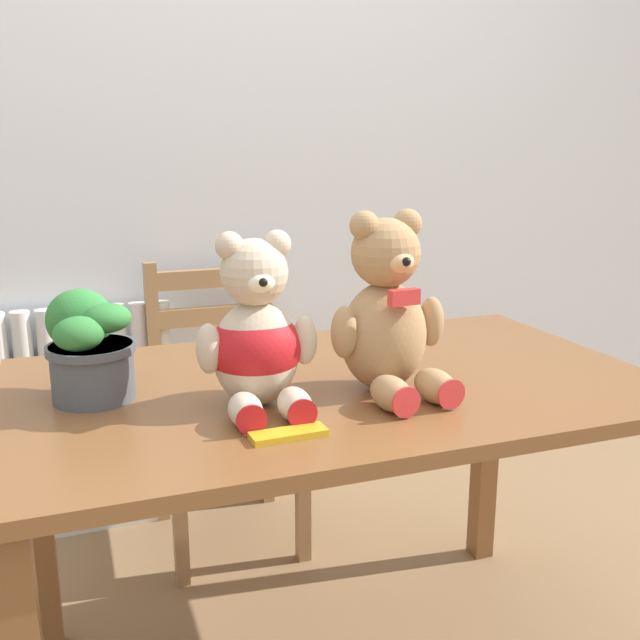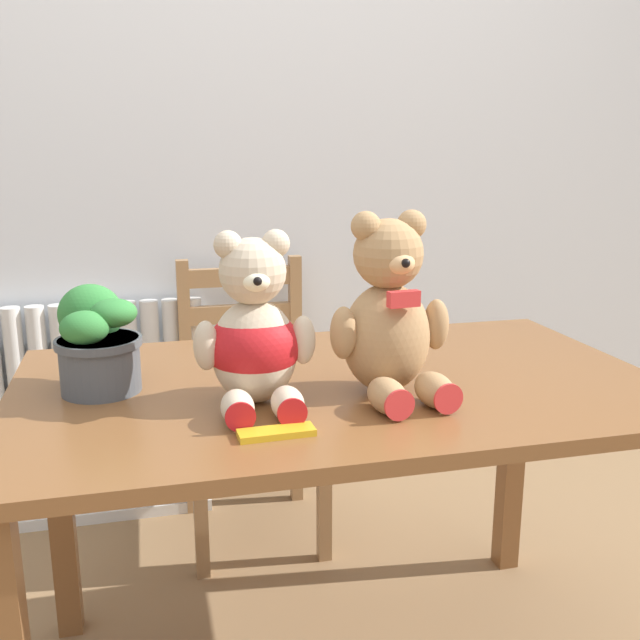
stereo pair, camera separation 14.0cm
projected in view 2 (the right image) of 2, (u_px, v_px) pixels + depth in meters
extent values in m
cube|color=silver|center=(257.00, 132.00, 2.38)|extent=(8.00, 0.04, 2.60)
cylinder|color=silver|center=(22.00, 420.00, 2.34)|extent=(0.06, 0.06, 0.76)
cylinder|color=silver|center=(45.00, 418.00, 2.35)|extent=(0.06, 0.06, 0.76)
cylinder|color=silver|center=(67.00, 416.00, 2.37)|extent=(0.06, 0.06, 0.76)
cylinder|color=silver|center=(90.00, 414.00, 2.39)|extent=(0.06, 0.06, 0.76)
cylinder|color=silver|center=(112.00, 413.00, 2.40)|extent=(0.06, 0.06, 0.76)
cylinder|color=silver|center=(133.00, 411.00, 2.42)|extent=(0.06, 0.06, 0.76)
cylinder|color=silver|center=(155.00, 409.00, 2.44)|extent=(0.06, 0.06, 0.76)
cylinder|color=silver|center=(176.00, 407.00, 2.45)|extent=(0.06, 0.06, 0.76)
cylinder|color=silver|center=(197.00, 405.00, 2.47)|extent=(0.06, 0.06, 0.76)
cube|color=silver|center=(97.00, 512.00, 2.47)|extent=(0.78, 0.10, 0.04)
cube|color=brown|center=(339.00, 387.00, 1.53)|extent=(1.37, 0.82, 0.03)
cube|color=brown|center=(60.00, 504.00, 1.81)|extent=(0.06, 0.06, 0.73)
cube|color=brown|center=(512.00, 453.00, 2.11)|extent=(0.06, 0.06, 0.73)
cube|color=#997047|center=(252.00, 402.00, 2.27)|extent=(0.42, 0.44, 0.03)
cube|color=#997047|center=(324.00, 493.00, 2.18)|extent=(0.04, 0.04, 0.45)
cube|color=#997047|center=(201.00, 507.00, 2.09)|extent=(0.04, 0.04, 0.45)
cube|color=#997047|center=(296.00, 382.00, 2.50)|extent=(0.04, 0.04, 0.89)
cube|color=#997047|center=(188.00, 391.00, 2.41)|extent=(0.04, 0.04, 0.89)
cube|color=#997047|center=(240.00, 277.00, 2.37)|extent=(0.34, 0.03, 0.06)
cube|color=#997047|center=(241.00, 313.00, 2.40)|extent=(0.34, 0.03, 0.06)
ellipsoid|color=beige|center=(254.00, 351.00, 1.38)|extent=(0.17, 0.15, 0.21)
sphere|color=beige|center=(253.00, 271.00, 1.34)|extent=(0.13, 0.13, 0.13)
sphere|color=beige|center=(276.00, 243.00, 1.34)|extent=(0.05, 0.05, 0.05)
sphere|color=beige|center=(228.00, 245.00, 1.32)|extent=(0.05, 0.05, 0.05)
ellipsoid|color=white|center=(256.00, 281.00, 1.30)|extent=(0.06, 0.05, 0.04)
sphere|color=black|center=(258.00, 281.00, 1.28)|extent=(0.02, 0.02, 0.02)
ellipsoid|color=beige|center=(303.00, 340.00, 1.38)|extent=(0.05, 0.05, 0.10)
ellipsoid|color=beige|center=(206.00, 346.00, 1.34)|extent=(0.05, 0.05, 0.10)
ellipsoid|color=beige|center=(288.00, 403.00, 1.30)|extent=(0.06, 0.10, 0.06)
cylinder|color=red|center=(292.00, 413.00, 1.26)|extent=(0.05, 0.01, 0.05)
ellipsoid|color=beige|center=(238.00, 407.00, 1.28)|extent=(0.06, 0.10, 0.06)
cylinder|color=red|center=(241.00, 417.00, 1.24)|extent=(0.05, 0.01, 0.05)
ellipsoid|color=red|center=(254.00, 346.00, 1.38)|extent=(0.18, 0.16, 0.15)
ellipsoid|color=tan|center=(386.00, 338.00, 1.44)|extent=(0.20, 0.17, 0.22)
sphere|color=tan|center=(388.00, 254.00, 1.40)|extent=(0.14, 0.14, 0.14)
sphere|color=tan|center=(412.00, 224.00, 1.40)|extent=(0.06, 0.06, 0.06)
sphere|color=tan|center=(366.00, 226.00, 1.37)|extent=(0.06, 0.06, 0.06)
ellipsoid|color=#E5B279|center=(400.00, 263.00, 1.35)|extent=(0.06, 0.06, 0.04)
sphere|color=black|center=(406.00, 263.00, 1.33)|extent=(0.02, 0.02, 0.02)
ellipsoid|color=tan|center=(436.00, 324.00, 1.45)|extent=(0.06, 0.06, 0.10)
ellipsoid|color=tan|center=(343.00, 333.00, 1.38)|extent=(0.06, 0.06, 0.10)
ellipsoid|color=tan|center=(435.00, 390.00, 1.37)|extent=(0.08, 0.12, 0.07)
cylinder|color=red|center=(448.00, 399.00, 1.32)|extent=(0.06, 0.01, 0.06)
ellipsoid|color=tan|center=(387.00, 396.00, 1.34)|extent=(0.08, 0.12, 0.07)
cylinder|color=red|center=(400.00, 405.00, 1.29)|extent=(0.06, 0.01, 0.06)
cube|color=red|center=(404.00, 299.00, 1.35)|extent=(0.06, 0.03, 0.03)
cylinder|color=#4C5156|center=(100.00, 365.00, 1.45)|extent=(0.16, 0.16, 0.11)
cylinder|color=#4C5156|center=(98.00, 342.00, 1.44)|extent=(0.17, 0.17, 0.02)
ellipsoid|color=#337F38|center=(113.00, 313.00, 1.42)|extent=(0.09, 0.08, 0.06)
ellipsoid|color=#337F38|center=(91.00, 314.00, 1.48)|extent=(0.13, 0.10, 0.13)
ellipsoid|color=#337F38|center=(85.00, 328.00, 1.39)|extent=(0.10, 0.07, 0.07)
cube|color=gold|center=(276.00, 433.00, 1.23)|extent=(0.14, 0.05, 0.01)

